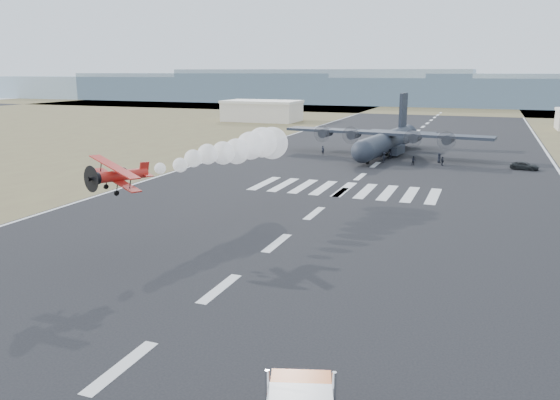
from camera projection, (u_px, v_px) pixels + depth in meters
The scene contains 20 objects.
ground at pixel (121, 367), 30.25m from camera, with size 500.00×500.00×0.00m, color black.
scrub_far at pixel (446, 109), 239.49m from camera, with size 500.00×80.00×0.00m, color brown.
runway_markings at pixel (360, 177), 84.83m from camera, with size 60.00×260.00×0.01m, color silver, non-canonical shape.
ridge_seg_a at pixel (118, 87), 332.69m from camera, with size 150.00×50.00×13.00m, color #7E93A1.
ridge_seg_b at pixel (213, 87), 309.99m from camera, with size 150.00×50.00×15.00m, color #7E93A1.
ridge_seg_c at pixel (323, 86), 287.30m from camera, with size 150.00×50.00×17.00m, color #7E93A1.
ridge_seg_d at pixel (451, 91), 265.29m from camera, with size 150.00×50.00×13.00m, color #7E93A1.
hangar_left at pixel (262, 111), 179.35m from camera, with size 24.50×14.50×6.70m.
aerobatic_biplane at pixel (118, 175), 45.88m from camera, with size 6.18×5.71×2.98m.
smoke_trail at pixel (251, 146), 62.60m from camera, with size 6.14×23.61×3.91m.
transport_aircraft at pixel (387, 140), 106.33m from camera, with size 40.17×32.99×11.59m.
support_vehicle at pixel (525, 166), 90.90m from camera, with size 2.09×4.54×1.26m, color black.
crew_a at pixel (380, 153), 103.81m from camera, with size 0.60×0.49×1.64m, color black.
crew_b at pixel (390, 154), 102.01m from camera, with size 0.90×0.56×1.86m, color black.
crew_c at pixel (384, 157), 97.77m from camera, with size 1.22×0.57×1.89m, color black.
crew_d at pixel (442, 161), 94.73m from camera, with size 0.92×0.47×1.57m, color black.
crew_e at pixel (439, 158), 97.81m from camera, with size 0.84×0.52×1.72m, color black.
crew_f at pixel (372, 155), 100.76m from camera, with size 1.61×0.52×1.74m, color black.
crew_g at pixel (323, 150), 107.41m from camera, with size 0.63×0.52×1.74m, color black.
crew_h at pixel (414, 160), 95.02m from camera, with size 0.82×0.51×1.69m, color black.
Camera 1 is at (17.94, -22.39, 15.98)m, focal length 35.00 mm.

